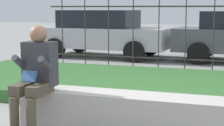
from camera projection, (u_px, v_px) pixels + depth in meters
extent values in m
cube|color=#ADA89E|center=(128.00, 113.00, 4.43)|extent=(2.67, 0.46, 0.46)
cylinder|color=#4C4233|center=(14.00, 113.00, 4.27)|extent=(0.11, 0.11, 0.37)
cube|color=#4C4233|center=(24.00, 88.00, 4.43)|extent=(0.15, 0.42, 0.13)
cylinder|color=#4C4233|center=(31.00, 115.00, 4.20)|extent=(0.11, 0.11, 0.37)
cube|color=#4C4233|center=(40.00, 90.00, 4.36)|extent=(0.15, 0.42, 0.13)
cube|color=#333338|center=(40.00, 64.00, 4.55)|extent=(0.38, 0.24, 0.54)
sphere|color=#8C664C|center=(38.00, 34.00, 4.48)|extent=(0.21, 0.21, 0.21)
cylinder|color=#333338|center=(20.00, 63.00, 4.45)|extent=(0.08, 0.29, 0.24)
cylinder|color=#333338|center=(46.00, 65.00, 4.34)|extent=(0.08, 0.29, 0.24)
cube|color=#335689|center=(29.00, 76.00, 4.32)|extent=(0.18, 0.09, 0.13)
cube|color=#33662D|center=(170.00, 87.00, 6.48)|extent=(8.52, 3.00, 0.20)
cylinder|color=#332D28|center=(185.00, 60.00, 8.22)|extent=(6.52, 0.03, 0.03)
cylinder|color=#332D28|center=(186.00, 6.00, 8.06)|extent=(6.52, 0.03, 0.03)
cylinder|color=#332D28|center=(63.00, 33.00, 9.09)|extent=(0.02, 0.02, 1.70)
cylinder|color=#332D28|center=(85.00, 34.00, 8.90)|extent=(0.02, 0.02, 1.70)
cylinder|color=#332D28|center=(109.00, 35.00, 8.71)|extent=(0.02, 0.02, 1.70)
cylinder|color=#332D28|center=(133.00, 35.00, 8.52)|extent=(0.02, 0.02, 1.70)
cylinder|color=#332D28|center=(159.00, 36.00, 8.34)|extent=(0.02, 0.02, 1.70)
cylinder|color=#332D28|center=(185.00, 36.00, 8.15)|extent=(0.02, 0.02, 1.70)
cylinder|color=#332D28|center=(214.00, 37.00, 7.96)|extent=(0.02, 0.02, 1.70)
cube|color=#B7B7BC|center=(104.00, 37.00, 11.30)|extent=(4.02, 1.85, 0.59)
cube|color=black|center=(99.00, 19.00, 11.27)|extent=(2.23, 1.57, 0.52)
cylinder|color=black|center=(134.00, 52.00, 10.14)|extent=(0.60, 0.22, 0.59)
cylinder|color=black|center=(150.00, 46.00, 11.67)|extent=(0.60, 0.22, 0.59)
cylinder|color=black|center=(55.00, 48.00, 11.01)|extent=(0.60, 0.22, 0.59)
cylinder|color=black|center=(80.00, 43.00, 12.54)|extent=(0.60, 0.22, 0.59)
cylinder|color=black|center=(198.00, 53.00, 9.78)|extent=(0.59, 0.23, 0.58)
cylinder|color=black|center=(206.00, 47.00, 11.28)|extent=(0.59, 0.23, 0.58)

